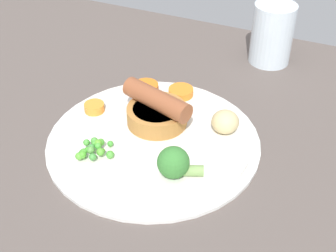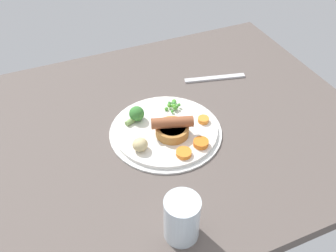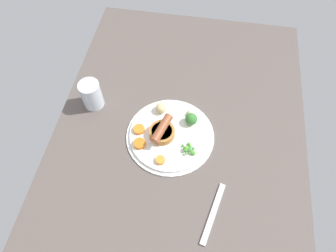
% 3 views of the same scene
% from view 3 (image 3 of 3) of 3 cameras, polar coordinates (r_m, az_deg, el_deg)
% --- Properties ---
extents(dining_table, '(1.10, 0.80, 0.03)m').
position_cam_3_polar(dining_table, '(0.98, 2.26, -0.91)').
color(dining_table, '#564C47').
rests_on(dining_table, ground).
extents(dinner_plate, '(0.28, 0.28, 0.01)m').
position_cam_3_polar(dinner_plate, '(0.95, 0.43, -1.76)').
color(dinner_plate, silver).
rests_on(dinner_plate, dining_table).
extents(sausage_pudding, '(0.10, 0.08, 0.05)m').
position_cam_3_polar(sausage_pudding, '(0.92, -1.19, -1.01)').
color(sausage_pudding, '#AD7538').
rests_on(sausage_pudding, dinner_plate).
extents(pea_pile, '(0.04, 0.05, 0.02)m').
position_cam_3_polar(pea_pile, '(0.91, 4.05, -4.42)').
color(pea_pile, '#4E9C3E').
rests_on(pea_pile, dinner_plate).
extents(broccoli_floret_near, '(0.05, 0.04, 0.04)m').
position_cam_3_polar(broccoli_floret_near, '(0.95, 4.43, 1.39)').
color(broccoli_floret_near, '#387A33').
rests_on(broccoli_floret_near, dinner_plate).
extents(potato_chunk_0, '(0.05, 0.04, 0.03)m').
position_cam_3_polar(potato_chunk_0, '(0.98, -1.35, 3.44)').
color(potato_chunk_0, '#CCB77F').
rests_on(potato_chunk_0, dinner_plate).
extents(carrot_slice_0, '(0.04, 0.04, 0.01)m').
position_cam_3_polar(carrot_slice_0, '(0.89, -1.48, -6.52)').
color(carrot_slice_0, orange).
rests_on(carrot_slice_0, dinner_plate).
extents(carrot_slice_1, '(0.04, 0.04, 0.01)m').
position_cam_3_polar(carrot_slice_1, '(0.92, -5.44, -3.36)').
color(carrot_slice_1, orange).
rests_on(carrot_slice_1, dinner_plate).
extents(carrot_slice_2, '(0.04, 0.04, 0.01)m').
position_cam_3_polar(carrot_slice_2, '(0.95, -5.54, -0.64)').
color(carrot_slice_2, orange).
rests_on(carrot_slice_2, dinner_plate).
extents(fork, '(0.18, 0.06, 0.01)m').
position_cam_3_polar(fork, '(0.87, 8.59, -16.10)').
color(fork, silver).
rests_on(fork, dining_table).
extents(drinking_glass, '(0.07, 0.07, 0.10)m').
position_cam_3_polar(drinking_glass, '(1.01, -14.37, 5.81)').
color(drinking_glass, silver).
rests_on(drinking_glass, dining_table).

